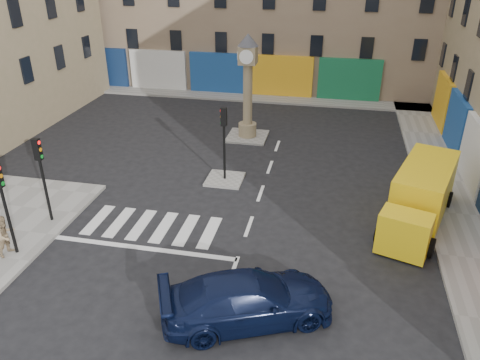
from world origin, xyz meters
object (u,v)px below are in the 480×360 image
(traffic_light_island, at_px, (224,132))
(yellow_van, at_px, (421,196))
(navy_sedan, at_px, (248,299))
(pedestrian_tan, at_px, (6,235))
(traffic_light_left_near, at_px, (2,195))
(clock_pillar, at_px, (248,81))
(traffic_light_left_far, at_px, (41,167))

(traffic_light_island, distance_m, yellow_van, 9.31)
(navy_sedan, distance_m, pedestrian_tan, 9.58)
(traffic_light_left_near, relative_size, navy_sedan, 0.68)
(clock_pillar, bearing_deg, traffic_light_island, -90.00)
(traffic_light_left_far, relative_size, yellow_van, 0.55)
(traffic_light_island, xyz_separation_m, navy_sedan, (2.97, -9.33, -1.80))
(navy_sedan, xyz_separation_m, yellow_van, (6.01, 7.32, 0.38))
(clock_pillar, bearing_deg, yellow_van, -41.74)
(traffic_light_left_near, relative_size, traffic_light_left_far, 1.00)
(clock_pillar, height_order, pedestrian_tan, clock_pillar)
(traffic_light_island, distance_m, clock_pillar, 6.07)
(traffic_light_left_far, height_order, clock_pillar, clock_pillar)
(traffic_light_island, height_order, clock_pillar, clock_pillar)
(traffic_light_left_near, xyz_separation_m, pedestrian_tan, (-0.20, -0.12, -1.66))
(traffic_light_left_near, distance_m, clock_pillar, 15.19)
(navy_sedan, bearing_deg, traffic_light_island, -6.21)
(navy_sedan, bearing_deg, clock_pillar, -12.91)
(traffic_light_island, xyz_separation_m, yellow_van, (8.98, -2.02, -1.43))
(traffic_light_left_far, height_order, navy_sedan, traffic_light_left_far)
(navy_sedan, height_order, yellow_van, yellow_van)
(traffic_light_island, bearing_deg, traffic_light_left_near, -128.93)
(navy_sedan, xyz_separation_m, pedestrian_tan, (-9.47, 1.41, 0.17))
(traffic_light_left_near, relative_size, pedestrian_tan, 2.28)
(traffic_light_island, relative_size, pedestrian_tan, 2.28)
(pedestrian_tan, bearing_deg, traffic_light_left_near, -45.37)
(traffic_light_left_far, bearing_deg, navy_sedan, -22.97)
(clock_pillar, xyz_separation_m, pedestrian_tan, (-6.50, -13.92, -2.59))
(clock_pillar, distance_m, yellow_van, 12.27)
(traffic_light_left_near, distance_m, navy_sedan, 9.58)
(traffic_light_left_near, bearing_deg, traffic_light_island, 51.07)
(traffic_light_island, distance_m, pedestrian_tan, 10.38)
(clock_pillar, distance_m, pedestrian_tan, 15.58)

